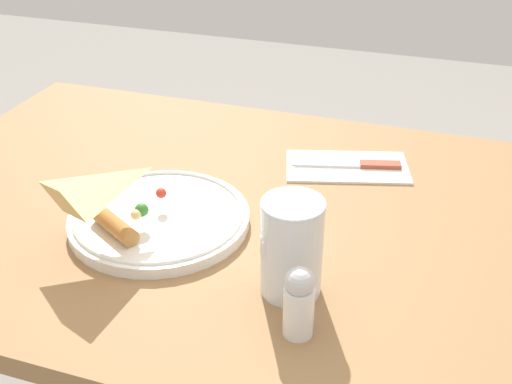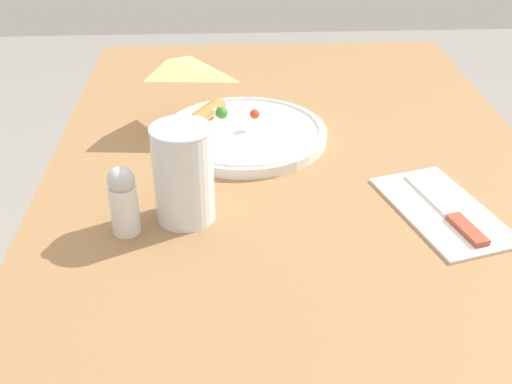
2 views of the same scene
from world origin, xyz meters
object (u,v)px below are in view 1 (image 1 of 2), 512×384
Objects in this scene: plate_pizza at (158,216)px; milk_glass at (292,250)px; butter_knife at (352,164)px; napkin_folded at (347,167)px; salt_shaker at (299,302)px; dining_table at (254,274)px.

plate_pizza is 2.04× the size of milk_glass.
milk_glass is at bearing 72.90° from butter_knife.
butter_knife is at bearing -165.09° from napkin_folded.
salt_shaker is (-0.03, 0.07, -0.01)m from milk_glass.
napkin_folded is 0.01m from butter_knife.
salt_shaker is (-0.24, 0.15, 0.03)m from plate_pizza.
milk_glass is at bearing 122.61° from dining_table.
dining_table is 6.47× the size of butter_knife.
plate_pizza is 0.23m from milk_glass.
butter_knife is (-0.01, -0.33, -0.05)m from milk_glass.
plate_pizza is at bearing -31.44° from salt_shaker.
dining_table is 5.20× the size of napkin_folded.
butter_knife is at bearing -87.75° from salt_shaker.
dining_table is 0.19m from plate_pizza.
butter_knife is at bearing -92.19° from milk_glass.
milk_glass is 1.41× the size of salt_shaker.
milk_glass is 0.33m from butter_knife.
milk_glass reaches higher than butter_knife.
napkin_folded is 0.40m from salt_shaker.
dining_table is 9.13× the size of milk_glass.
plate_pizza is 1.16× the size of napkin_folded.
dining_table is 0.23m from napkin_folded.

